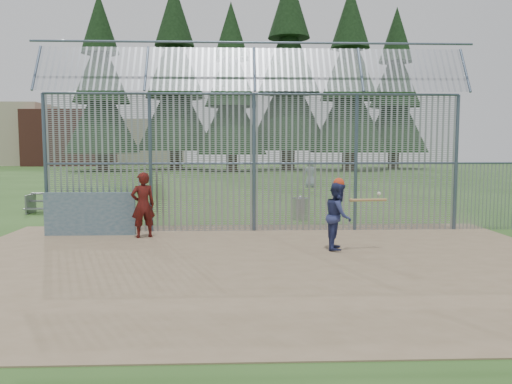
{
  "coord_description": "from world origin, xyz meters",
  "views": [
    {
      "loc": [
        -0.51,
        -11.04,
        2.51
      ],
      "look_at": [
        0.0,
        2.0,
        1.3
      ],
      "focal_mm": 35.0,
      "sensor_mm": 36.0,
      "label": 1
    }
  ],
  "objects_px": {
    "batter": "(338,216)",
    "trash_can": "(300,209)",
    "bleacher": "(68,202)",
    "onlooker": "(143,205)",
    "dugout_wall": "(90,214)"
  },
  "relations": [
    {
      "from": "batter",
      "to": "trash_can",
      "type": "xyz_separation_m",
      "value": [
        -0.27,
        5.0,
        -0.45
      ]
    },
    {
      "from": "dugout_wall",
      "to": "batter",
      "type": "height_order",
      "value": "batter"
    },
    {
      "from": "trash_can",
      "to": "bleacher",
      "type": "distance_m",
      "value": 8.74
    },
    {
      "from": "dugout_wall",
      "to": "onlooker",
      "type": "xyz_separation_m",
      "value": [
        1.55,
        -0.39,
        0.29
      ]
    },
    {
      "from": "dugout_wall",
      "to": "onlooker",
      "type": "relative_size",
      "value": 1.4
    },
    {
      "from": "onlooker",
      "to": "bleacher",
      "type": "bearing_deg",
      "value": -77.4
    },
    {
      "from": "batter",
      "to": "onlooker",
      "type": "xyz_separation_m",
      "value": [
        -4.99,
        1.76,
        0.08
      ]
    },
    {
      "from": "dugout_wall",
      "to": "onlooker",
      "type": "height_order",
      "value": "onlooker"
    },
    {
      "from": "batter",
      "to": "onlooker",
      "type": "distance_m",
      "value": 5.29
    },
    {
      "from": "batter",
      "to": "bleacher",
      "type": "height_order",
      "value": "batter"
    },
    {
      "from": "dugout_wall",
      "to": "trash_can",
      "type": "distance_m",
      "value": 6.88
    },
    {
      "from": "batter",
      "to": "trash_can",
      "type": "relative_size",
      "value": 1.98
    },
    {
      "from": "batter",
      "to": "trash_can",
      "type": "distance_m",
      "value": 5.02
    },
    {
      "from": "onlooker",
      "to": "bleacher",
      "type": "distance_m",
      "value": 6.54
    },
    {
      "from": "dugout_wall",
      "to": "bleacher",
      "type": "distance_m",
      "value": 5.41
    }
  ]
}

